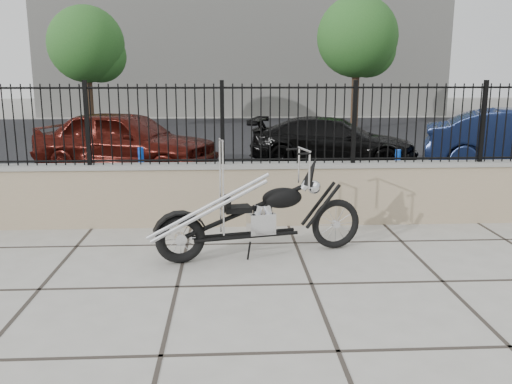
% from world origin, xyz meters
% --- Properties ---
extents(ground_plane, '(90.00, 90.00, 0.00)m').
position_xyz_m(ground_plane, '(0.00, 0.00, 0.00)').
color(ground_plane, '#99968E').
rests_on(ground_plane, ground).
extents(parking_lot, '(30.00, 30.00, 0.00)m').
position_xyz_m(parking_lot, '(0.00, 12.50, 0.00)').
color(parking_lot, black).
rests_on(parking_lot, ground).
extents(retaining_wall, '(14.00, 0.36, 0.96)m').
position_xyz_m(retaining_wall, '(0.00, 2.50, 0.48)').
color(retaining_wall, gray).
rests_on(retaining_wall, ground_plane).
extents(iron_fence, '(14.00, 0.08, 1.20)m').
position_xyz_m(iron_fence, '(0.00, 2.50, 1.56)').
color(iron_fence, black).
rests_on(iron_fence, retaining_wall).
extents(background_building, '(22.00, 6.00, 8.00)m').
position_xyz_m(background_building, '(0.00, 26.50, 4.00)').
color(background_building, beige).
rests_on(background_building, ground_plane).
extents(chopper_motorcycle, '(2.63, 1.03, 1.56)m').
position_xyz_m(chopper_motorcycle, '(-0.56, 1.00, 0.78)').
color(chopper_motorcycle, black).
rests_on(chopper_motorcycle, ground_plane).
extents(car_red, '(4.69, 3.20, 1.48)m').
position_xyz_m(car_red, '(-3.32, 7.10, 0.74)').
color(car_red, '#3D0D08').
rests_on(car_red, parking_lot).
extents(car_black, '(4.50, 2.78, 1.22)m').
position_xyz_m(car_black, '(1.74, 7.88, 0.61)').
color(car_black, black).
rests_on(car_black, parking_lot).
extents(bollard_a, '(0.13, 0.13, 0.91)m').
position_xyz_m(bollard_a, '(-2.60, 4.76, 0.46)').
color(bollard_a, '#0D2EC9').
rests_on(bollard_a, ground_plane).
extents(bollard_b, '(0.12, 0.12, 0.89)m').
position_xyz_m(bollard_b, '(2.31, 4.39, 0.44)').
color(bollard_b, '#0C23B7').
rests_on(bollard_b, ground_plane).
extents(tree_left, '(3.00, 3.00, 5.06)m').
position_xyz_m(tree_left, '(-6.48, 16.79, 3.54)').
color(tree_left, '#382619').
rests_on(tree_left, ground_plane).
extents(tree_right, '(3.29, 3.29, 5.56)m').
position_xyz_m(tree_right, '(4.40, 17.03, 3.89)').
color(tree_right, '#382619').
rests_on(tree_right, ground_plane).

